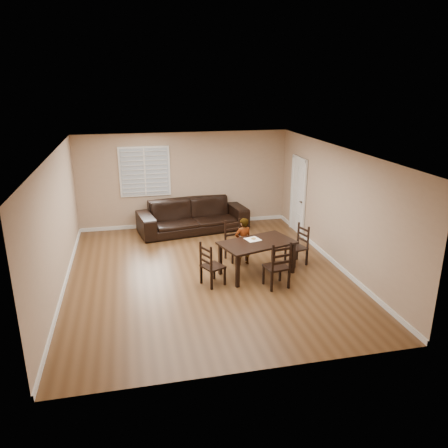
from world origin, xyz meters
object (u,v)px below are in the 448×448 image
(chair_far, at_px, (279,268))
(child, at_px, (243,241))
(donut, at_px, (254,238))
(chair_near, at_px, (234,241))
(sofa, at_px, (193,216))
(chair_left, at_px, (208,267))
(chair_right, at_px, (300,246))
(dining_table, at_px, (257,246))

(chair_far, height_order, child, child)
(chair_far, relative_size, donut, 10.20)
(chair_near, height_order, donut, chair_near)
(chair_near, relative_size, sofa, 0.32)
(donut, height_order, sofa, sofa)
(child, bearing_deg, chair_near, -85.93)
(chair_far, xyz_separation_m, chair_left, (-1.38, 0.45, -0.03))
(chair_right, distance_m, donut, 1.25)
(chair_right, bearing_deg, chair_far, -53.89)
(chair_right, height_order, sofa, chair_right)
(chair_far, xyz_separation_m, donut, (-0.26, 0.99, 0.31))
(chair_far, bearing_deg, child, -83.25)
(dining_table, bearing_deg, sofa, 89.60)
(chair_left, height_order, child, child)
(chair_right, relative_size, donut, 9.42)
(chair_far, xyz_separation_m, child, (-0.40, 1.36, 0.11))
(child, xyz_separation_m, donut, (0.13, -0.37, 0.20))
(chair_left, bearing_deg, chair_right, -98.33)
(chair_near, relative_size, chair_right, 1.02)
(chair_left, height_order, donut, chair_left)
(chair_near, bearing_deg, chair_far, -88.67)
(chair_far, bearing_deg, chair_right, -137.97)
(dining_table, distance_m, chair_left, 1.22)
(chair_far, xyz_separation_m, chair_right, (0.92, 1.16, -0.04))
(dining_table, xyz_separation_m, chair_left, (-1.15, -0.37, -0.23))
(chair_right, bearing_deg, donut, -97.24)
(dining_table, height_order, chair_right, chair_right)
(dining_table, relative_size, sofa, 0.59)
(child, relative_size, donut, 11.38)
(chair_near, relative_size, donut, 9.62)
(dining_table, bearing_deg, chair_near, 89.78)
(child, relative_size, sofa, 0.37)
(dining_table, bearing_deg, chair_right, -0.14)
(donut, distance_m, sofa, 3.13)
(dining_table, relative_size, chair_near, 1.86)
(dining_table, relative_size, chair_far, 1.75)
(chair_left, relative_size, sofa, 0.31)
(chair_near, height_order, chair_left, chair_near)
(dining_table, xyz_separation_m, child, (-0.17, 0.55, -0.09))
(dining_table, height_order, child, child)
(dining_table, relative_size, chair_left, 1.89)
(chair_far, bearing_deg, donut, -84.60)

